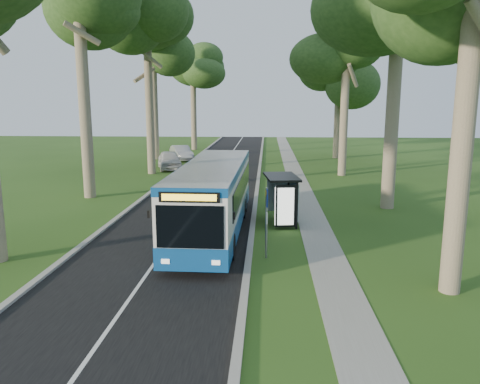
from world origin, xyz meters
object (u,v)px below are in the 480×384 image
(bus_stop_sign, at_px, (267,215))
(car_white, at_px, (169,160))
(car_silver, at_px, (181,153))
(bus_shelter, at_px, (284,191))
(bus, at_px, (214,198))
(litter_bin, at_px, (288,216))

(bus_stop_sign, bearing_deg, car_white, 103.23)
(car_silver, bearing_deg, car_white, -113.48)
(bus_shelter, relative_size, car_white, 0.62)
(bus_shelter, bearing_deg, car_silver, 103.53)
(bus, distance_m, litter_bin, 4.05)
(bus_stop_sign, xyz_separation_m, car_white, (-8.74, 23.92, -0.90))
(bus_shelter, bearing_deg, car_white, 109.40)
(bus_shelter, height_order, car_silver, bus_shelter)
(litter_bin, height_order, car_white, car_white)
(bus_stop_sign, distance_m, litter_bin, 5.34)
(bus_stop_sign, bearing_deg, bus, 118.38)
(car_white, distance_m, car_silver, 6.25)
(car_white, height_order, car_silver, car_white)
(car_silver, bearing_deg, bus_shelter, -93.17)
(car_silver, bearing_deg, bus, -100.73)
(bus, relative_size, bus_shelter, 4.12)
(car_white, bearing_deg, litter_bin, -78.40)
(bus_stop_sign, bearing_deg, car_silver, 99.46)
(bus, xyz_separation_m, litter_bin, (3.49, 1.66, -1.20))
(litter_bin, bearing_deg, car_white, 117.51)
(bus_stop_sign, height_order, car_silver, bus_stop_sign)
(bus, relative_size, car_white, 2.54)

